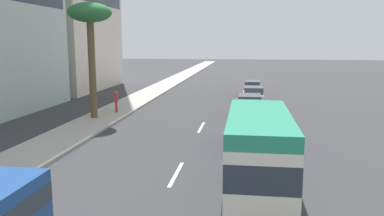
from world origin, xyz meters
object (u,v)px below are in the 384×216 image
(van_third, at_px, (251,124))
(minibus_fifth, at_px, (258,154))
(car_fourth, at_px, (252,88))
(palm_tree, at_px, (90,19))
(car_second, at_px, (253,95))
(car_sixth, at_px, (249,106))
(pedestrian_by_tree, at_px, (116,100))

(van_third, relative_size, minibus_fifth, 0.79)
(car_fourth, bearing_deg, minibus_fifth, 179.66)
(van_third, bearing_deg, minibus_fifth, -178.67)
(palm_tree, bearing_deg, van_third, -118.46)
(car_second, distance_m, car_sixth, 7.02)
(car_second, distance_m, minibus_fifth, 23.23)
(car_sixth, distance_m, palm_tree, 13.41)
(car_sixth, bearing_deg, car_second, -3.36)
(car_second, relative_size, van_third, 0.81)
(car_sixth, bearing_deg, car_fourth, -1.60)
(minibus_fifth, bearing_deg, car_fourth, -0.34)
(car_fourth, height_order, palm_tree, palm_tree)
(car_second, bearing_deg, car_fourth, 0.59)
(minibus_fifth, relative_size, pedestrian_by_tree, 3.72)
(van_third, xyz_separation_m, car_sixth, (8.89, 0.01, -0.50))
(car_sixth, bearing_deg, van_third, -179.93)
(car_sixth, relative_size, palm_tree, 0.52)
(car_sixth, bearing_deg, pedestrian_by_tree, 92.15)
(car_second, relative_size, car_sixth, 0.96)
(car_sixth, distance_m, pedestrian_by_tree, 10.51)
(car_sixth, xyz_separation_m, palm_tree, (-2.68, 11.44, 6.48))
(van_third, distance_m, pedestrian_by_tree, 13.51)
(car_sixth, xyz_separation_m, pedestrian_by_tree, (-0.39, 10.50, 0.31))
(van_third, distance_m, palm_tree, 14.33)
(palm_tree, bearing_deg, car_fourth, -37.54)
(car_fourth, xyz_separation_m, minibus_fifth, (-28.87, 0.17, 1.01))
(car_second, height_order, van_third, van_third)
(car_fourth, xyz_separation_m, palm_tree, (-15.34, 11.79, 6.54))
(car_fourth, height_order, pedestrian_by_tree, pedestrian_by_tree)
(car_fourth, distance_m, pedestrian_by_tree, 16.98)
(minibus_fifth, xyz_separation_m, palm_tree, (13.52, 11.62, 5.53))
(car_second, height_order, car_sixth, car_sixth)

